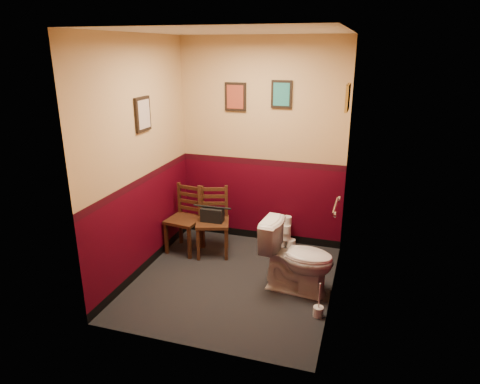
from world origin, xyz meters
The scene contains 17 objects.
floor centered at (0.00, 0.00, 0.00)m, with size 2.20×2.40×0.00m, color black.
ceiling centered at (0.00, 0.00, 2.70)m, with size 2.20×2.40×0.00m, color silver.
wall_back centered at (0.00, 1.20, 1.35)m, with size 2.20×2.70×0.00m, color #3E020F.
wall_front centered at (0.00, -1.20, 1.35)m, with size 2.20×2.70×0.00m, color #3E020F.
wall_left centered at (-1.10, 0.00, 1.35)m, with size 2.40×2.70×0.00m, color #3E020F.
wall_right centered at (1.10, 0.00, 1.35)m, with size 2.40×2.70×0.00m, color #3E020F.
grab_bar centered at (1.07, 0.25, 0.95)m, with size 0.05×0.56×0.06m.
framed_print_back_a centered at (-0.35, 1.18, 1.95)m, with size 0.28×0.04×0.36m.
framed_print_back_b centered at (0.25, 1.18, 2.00)m, with size 0.26×0.04×0.34m.
framed_print_left centered at (-1.08, 0.10, 1.85)m, with size 0.04×0.30×0.38m.
framed_print_right centered at (1.08, 0.60, 2.05)m, with size 0.04×0.34×0.28m.
toilet centered at (0.72, 0.03, 0.39)m, with size 0.45×0.80×0.78m, color white.
toilet_brush centered at (1.02, -0.40, 0.06)m, with size 0.10×0.10×0.37m.
chair_left centered at (-0.84, 0.59, 0.43)m, with size 0.45×0.45×0.87m.
chair_right centered at (-0.48, 0.61, 0.44)m, with size 0.51×0.51×0.87m.
handbag centered at (-0.47, 0.57, 0.55)m, with size 0.28×0.15×0.21m.
tp_stack centered at (0.40, 1.05, 0.18)m, with size 0.25×0.15×0.43m.
Camera 1 is at (1.36, -4.12, 2.56)m, focal length 32.00 mm.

